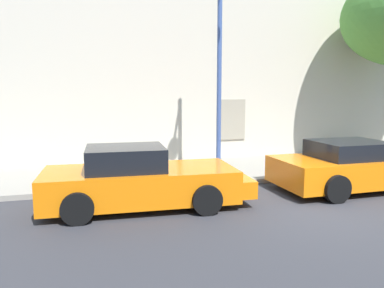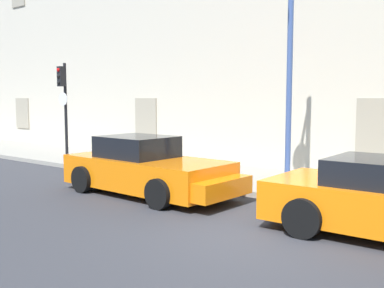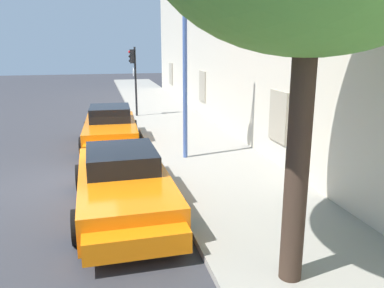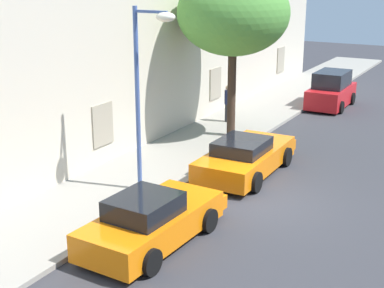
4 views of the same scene
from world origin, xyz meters
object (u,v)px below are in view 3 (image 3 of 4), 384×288
sportscar_red_lead (111,130)px  street_lamp (171,30)px  traffic_light (134,69)px  sportscar_yellow_flank (124,186)px

sportscar_red_lead → street_lamp: bearing=35.8°
traffic_light → street_lamp: (7.85, 0.42, 1.62)m
sportscar_yellow_flank → traffic_light: bearing=173.4°
sportscar_yellow_flank → street_lamp: street_lamp is taller
sportscar_red_lead → sportscar_yellow_flank: (6.00, 0.08, -0.01)m
sportscar_red_lead → sportscar_yellow_flank: 6.00m
sportscar_red_lead → sportscar_yellow_flank: size_ratio=0.93×
sportscar_yellow_flank → street_lamp: bearing=153.4°
sportscar_red_lead → street_lamp: (2.52, 1.82, 3.46)m
sportscar_red_lead → traffic_light: traffic_light is taller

